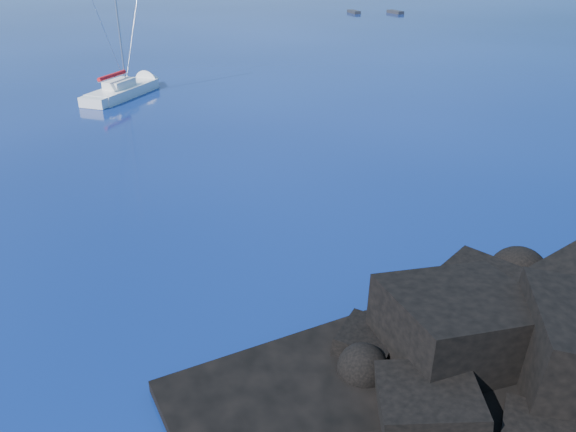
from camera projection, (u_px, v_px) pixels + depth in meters
surf_foam at (322, 394)px, 19.17m from camera, size 10.00×8.00×0.06m
sailboat at (124, 96)px, 57.47m from camera, size 8.41×13.69×14.42m
distant_boat_a at (354, 13)px, 129.64m from camera, size 2.39×4.92×0.63m
distant_boat_b at (395, 13)px, 129.04m from camera, size 3.02×5.22×0.66m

